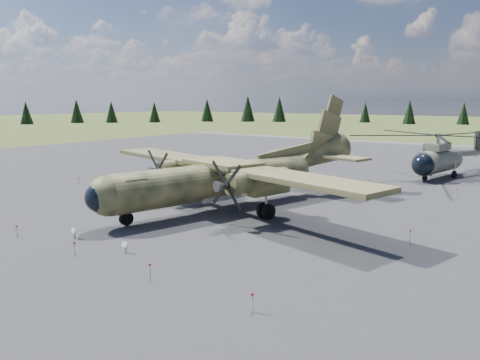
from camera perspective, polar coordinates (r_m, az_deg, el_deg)
The scene contains 8 objects.
ground at distance 38.31m, azimuth -4.49°, elevation -3.36°, with size 500.00×500.00×0.00m, color #495525.
apron at distance 46.22m, azimuth 3.52°, elevation -1.08°, with size 120.00×120.00×0.04m, color slate.
transport_plane at distance 37.93m, azimuth -0.88°, elevation 0.85°, with size 29.39×26.30×9.76m.
helicopter_near at distance 56.66m, azimuth 23.14°, elevation 3.73°, with size 22.56×24.28×4.95m.
info_placard_left at distance 31.40m, azimuth -19.60°, elevation -5.96°, with size 0.46×0.24×0.70m.
info_placard_right at distance 27.71m, azimuth -13.85°, elevation -7.76°, with size 0.44×0.19×0.68m.
barrier_fence at distance 38.43m, azimuth -5.10°, elevation -2.55°, with size 33.12×29.62×0.85m.
treeline at distance 42.45m, azimuth -11.64°, elevation 4.20°, with size 323.00×330.82×10.93m.
Camera 1 is at (24.13, -28.47, 8.63)m, focal length 35.00 mm.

